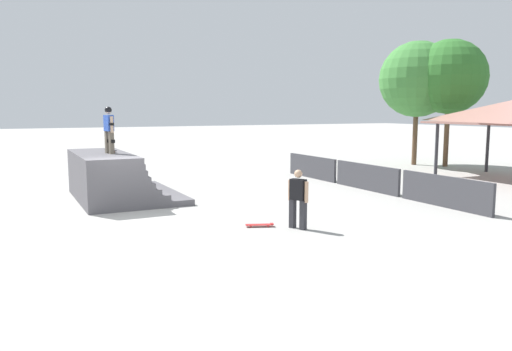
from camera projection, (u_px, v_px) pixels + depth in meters
name	position (u px, v px, depth m)	size (l,w,h in m)	color
ground_plane	(133.00, 215.00, 15.44)	(160.00, 160.00, 0.00)	#A3A09B
quarter_pipe_ramp	(111.00, 179.00, 18.07)	(5.04, 3.48, 1.70)	#565459
skater_on_deck	(109.00, 127.00, 17.49)	(0.71, 0.30, 1.65)	#6B6051
skateboard_on_deck	(111.00, 151.00, 18.19)	(0.87, 0.28, 0.09)	red
bystander_walking	(298.00, 196.00, 13.55)	(0.64, 0.37, 1.63)	#2D2D33
skateboard_on_ground	(261.00, 225.00, 13.88)	(0.48, 0.80, 0.09)	red
barrier_fence	(366.00, 177.00, 20.23)	(11.91, 0.12, 1.05)	#3D3D42
tree_beside_pavilion	(417.00, 79.00, 28.98)	(4.39, 4.39, 7.19)	brown
tree_far_back	(449.00, 77.00, 28.05)	(4.18, 4.18, 7.17)	brown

